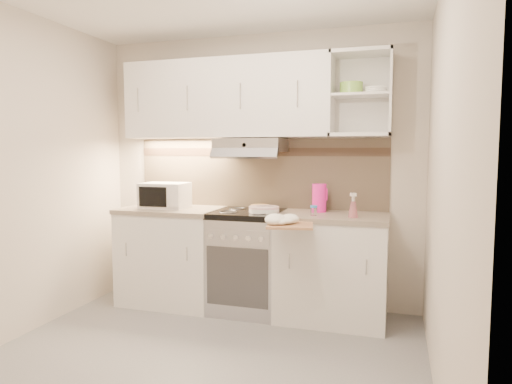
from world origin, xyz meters
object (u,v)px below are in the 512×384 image
electric_range (248,261)px  microwave (165,195)px  cutting_board (290,225)px  glass_jar (321,199)px  plate_stack (264,209)px  pink_pitcher (319,198)px  spray_bottle (353,207)px  watering_can (165,201)px

electric_range → microwave: size_ratio=2.11×
electric_range → cutting_board: bearing=-43.7°
electric_range → glass_jar: 0.85m
electric_range → microwave: bearing=-178.8°
plate_stack → pink_pitcher: bearing=18.6°
microwave → plate_stack: (0.97, -0.02, -0.09)m
glass_jar → cutting_board: size_ratio=0.60×
electric_range → pink_pitcher: size_ratio=3.66×
spray_bottle → glass_jar: bearing=113.9°
glass_jar → cutting_board: 0.69m
glass_jar → spray_bottle: 0.45m
plate_stack → spray_bottle: spray_bottle is taller
plate_stack → microwave: bearing=179.1°
microwave → cutting_board: microwave is taller
electric_range → cutting_board: size_ratio=2.64×
microwave → plate_stack: size_ratio=1.61×
plate_stack → spray_bottle: (0.77, -0.09, 0.06)m
electric_range → cutting_board: electric_range is taller
microwave → glass_jar: size_ratio=2.10×
microwave → electric_range: bearing=-1.2°
watering_can → pink_pitcher: 1.39m
watering_can → spray_bottle: 1.69m
watering_can → cutting_board: (1.25, -0.37, -0.11)m
microwave → spray_bottle: 1.74m
plate_stack → cutting_board: 0.55m
pink_pitcher → cutting_board: bearing=-118.0°
plate_stack → glass_jar: 0.52m
microwave → spray_bottle: bearing=-6.0°
watering_can → plate_stack: watering_can is taller
glass_jar → watering_can: bearing=-167.8°
microwave → watering_can: bearing=-60.6°
electric_range → glass_jar: (0.61, 0.20, 0.55)m
plate_stack → pink_pitcher: pink_pitcher is taller
pink_pitcher → cutting_board: pink_pitcher is taller
glass_jar → microwave: bearing=-171.3°
watering_can → pink_pitcher: size_ratio=1.02×
watering_can → glass_jar: size_ratio=1.23×
plate_stack → glass_jar: size_ratio=1.30×
electric_range → pink_pitcher: 0.85m
plate_stack → spray_bottle: 0.78m
electric_range → pink_pitcher: pink_pitcher is taller
plate_stack → pink_pitcher: (0.46, 0.15, 0.10)m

